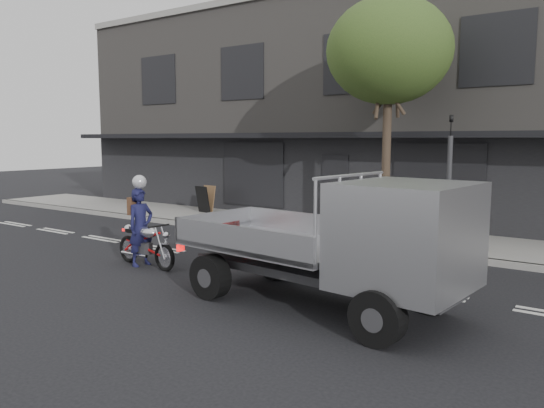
{
  "coord_description": "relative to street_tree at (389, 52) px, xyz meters",
  "views": [
    {
      "loc": [
        8.05,
        -9.71,
        2.92
      ],
      "look_at": [
        0.91,
        0.5,
        1.39
      ],
      "focal_mm": 35.0,
      "sensor_mm": 36.0,
      "label": 1
    }
  ],
  "objects": [
    {
      "name": "ground",
      "position": [
        -2.2,
        -4.2,
        -5.28
      ],
      "size": [
        80.0,
        80.0,
        0.0
      ],
      "primitive_type": "plane",
      "color": "black",
      "rests_on": "ground"
    },
    {
      "name": "sidewalk",
      "position": [
        -2.2,
        0.5,
        -5.2
      ],
      "size": [
        32.0,
        3.2,
        0.15
      ],
      "primitive_type": "cube",
      "color": "gray",
      "rests_on": "ground"
    },
    {
      "name": "kerb",
      "position": [
        -2.2,
        -1.1,
        -5.2
      ],
      "size": [
        32.0,
        0.2,
        0.15
      ],
      "primitive_type": "cube",
      "color": "gray",
      "rests_on": "ground"
    },
    {
      "name": "building_main",
      "position": [
        -2.2,
        7.1,
        -1.28
      ],
      "size": [
        26.0,
        10.0,
        8.0
      ],
      "primitive_type": "cube",
      "color": "slate",
      "rests_on": "ground"
    },
    {
      "name": "street_tree",
      "position": [
        0.0,
        0.0,
        0.0
      ],
      "size": [
        3.4,
        3.4,
        6.74
      ],
      "color": "#382B21",
      "rests_on": "ground"
    },
    {
      "name": "traffic_light_pole",
      "position": [
        2.0,
        -0.85,
        -3.63
      ],
      "size": [
        0.12,
        0.12,
        3.5
      ],
      "color": "#2D2D30",
      "rests_on": "ground"
    },
    {
      "name": "motorcycle",
      "position": [
        -3.4,
        -5.76,
        -4.75
      ],
      "size": [
        2.0,
        0.58,
        1.03
      ],
      "rotation": [
        0.0,
        0.0,
        -0.09
      ],
      "color": "black",
      "rests_on": "ground"
    },
    {
      "name": "rider",
      "position": [
        -3.55,
        -5.76,
        -4.38
      ],
      "size": [
        0.49,
        0.69,
        1.8
      ],
      "primitive_type": "imported",
      "rotation": [
        0.0,
        0.0,
        1.48
      ],
      "color": "#16163C",
      "rests_on": "ground"
    },
    {
      "name": "flatbed_ute",
      "position": [
        2.49,
        -6.17,
        -3.92
      ],
      "size": [
        5.31,
        2.58,
        2.38
      ],
      "rotation": [
        0.0,
        0.0,
        -0.1
      ],
      "color": "black",
      "rests_on": "ground"
    },
    {
      "name": "construction_barrier",
      "position": [
        0.73,
        -0.7,
        -4.71
      ],
      "size": [
        1.61,
        1.08,
        0.84
      ],
      "primitive_type": null,
      "rotation": [
        0.0,
        0.0,
        -0.35
      ],
      "color": "yellow",
      "rests_on": "sidewalk"
    },
    {
      "name": "sandwich_board",
      "position": [
        -7.68,
        0.87,
        -4.62
      ],
      "size": [
        0.69,
        0.51,
        1.02
      ],
      "primitive_type": null,
      "rotation": [
        0.0,
        0.0,
        -0.13
      ],
      "color": "black",
      "rests_on": "sidewalk"
    }
  ]
}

